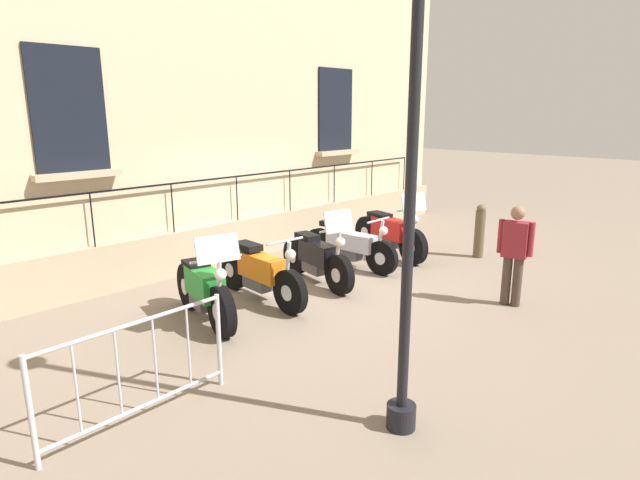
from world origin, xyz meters
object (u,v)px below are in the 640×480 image
object	(u,v)px
motorcycle_orange	(260,274)
pedestrian_standing	(514,251)
crowd_barrier	(137,368)
motorcycle_red	(390,234)
motorcycle_green	(205,291)
bollard	(480,231)
motorcycle_silver	(349,246)
motorcycle_black	(317,259)
lamppost	(414,112)

from	to	relation	value
motorcycle_orange	pedestrian_standing	bearing A→B (deg)	40.64
motorcycle_orange	crowd_barrier	world-z (taller)	motorcycle_orange
motorcycle_red	crowd_barrier	xyz separation A→B (m)	(1.80, -6.53, 0.09)
motorcycle_green	bollard	distance (m)	5.97
motorcycle_silver	pedestrian_standing	size ratio (longest dim) A/B	1.40
motorcycle_orange	motorcycle_silver	world-z (taller)	motorcycle_orange
bollard	motorcycle_green	bearing A→B (deg)	-101.77
motorcycle_black	motorcycle_silver	xyz separation A→B (m)	(-0.24, 1.15, -0.02)
motorcycle_red	pedestrian_standing	size ratio (longest dim) A/B	1.38
motorcycle_green	motorcycle_orange	xyz separation A→B (m)	(-0.09, 1.10, -0.02)
motorcycle_green	motorcycle_silver	distance (m)	3.48
motorcycle_black	motorcycle_red	size ratio (longest dim) A/B	0.94
motorcycle_green	motorcycle_red	size ratio (longest dim) A/B	0.90
motorcycle_black	motorcycle_green	bearing A→B (deg)	-89.60
motorcycle_red	lamppost	distance (m)	6.59
lamppost	crowd_barrier	distance (m)	3.46
motorcycle_red	motorcycle_green	bearing A→B (deg)	-87.96
motorcycle_red	bollard	distance (m)	1.82
bollard	lamppost	bearing A→B (deg)	-69.15
motorcycle_black	pedestrian_standing	bearing A→B (deg)	24.55
motorcycle_black	pedestrian_standing	distance (m)	3.21
motorcycle_orange	bollard	bearing A→B (deg)	74.62
crowd_barrier	bollard	world-z (taller)	bollard
motorcycle_green	motorcycle_orange	world-z (taller)	motorcycle_green
motorcycle_black	crowd_barrier	world-z (taller)	motorcycle_black
motorcycle_green	pedestrian_standing	distance (m)	4.66
bollard	motorcycle_red	bearing A→B (deg)	-139.34
motorcycle_black	motorcycle_silver	bearing A→B (deg)	101.89
motorcycle_orange	motorcycle_red	world-z (taller)	motorcycle_red
motorcycle_silver	motorcycle_red	bearing A→B (deg)	85.50
crowd_barrier	motorcycle_green	bearing A→B (deg)	131.00
pedestrian_standing	motorcycle_green	bearing A→B (deg)	-128.30
bollard	motorcycle_black	bearing A→B (deg)	-109.31
pedestrian_standing	bollard	bearing A→B (deg)	127.11
motorcycle_black	lamppost	distance (m)	5.02
motorcycle_green	pedestrian_standing	xyz separation A→B (m)	(2.88, 3.64, 0.41)
motorcycle_silver	pedestrian_standing	bearing A→B (deg)	3.10
motorcycle_red	motorcycle_orange	bearing A→B (deg)	-88.74
motorcycle_green	motorcycle_red	xyz separation A→B (m)	(-0.17, 4.65, 0.01)
motorcycle_green	lamppost	xyz separation A→B (m)	(3.53, -0.22, 2.47)
motorcycle_green	lamppost	bearing A→B (deg)	-3.63
motorcycle_green	motorcycle_silver	xyz separation A→B (m)	(-0.26, 3.47, -0.04)
motorcycle_green	crowd_barrier	distance (m)	2.49
crowd_barrier	lamppost	bearing A→B (deg)	41.03
lamppost	pedestrian_standing	distance (m)	4.43
motorcycle_green	motorcycle_silver	size ratio (longest dim) A/B	0.89
motorcycle_red	lamppost	world-z (taller)	lamppost
motorcycle_black	bollard	xyz separation A→B (m)	(1.23, 3.52, 0.10)
motorcycle_green	lamppost	world-z (taller)	lamppost
motorcycle_silver	bollard	distance (m)	2.79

